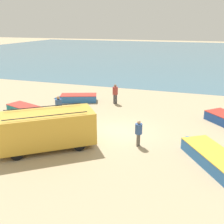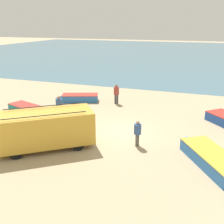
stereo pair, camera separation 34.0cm
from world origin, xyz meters
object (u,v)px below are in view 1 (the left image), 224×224
fisherman_0 (139,131)px  fisherman_1 (59,106)px  fishing_rowboat_1 (212,157)px  fishing_rowboat_2 (27,109)px  fisherman_2 (115,92)px  parked_van (46,129)px  fishing_rowboat_0 (77,98)px

fisherman_0 → fisherman_1: 7.03m
fishing_rowboat_1 → fisherman_1: (-10.64, 3.19, 0.76)m
fishing_rowboat_2 → fisherman_2: fisherman_2 is taller
fishing_rowboat_2 → fisherman_1: bearing=-174.0°
parked_van → fishing_rowboat_0: size_ratio=1.40×
parked_van → fisherman_2: size_ratio=3.18×
fishing_rowboat_1 → fishing_rowboat_2: size_ratio=0.98×
parked_van → fisherman_1: 4.66m
fishing_rowboat_0 → fisherman_1: fisherman_1 is taller
fishing_rowboat_1 → fisherman_2: bearing=11.0°
parked_van → fishing_rowboat_1: parked_van is taller
fisherman_1 → fisherman_2: size_ratio=1.03×
fishing_rowboat_1 → fisherman_1: fisherman_1 is taller
parked_van → fishing_rowboat_2: (-4.99, 5.10, -0.94)m
fishing_rowboat_2 → fishing_rowboat_0: bearing=-103.4°
parked_van → fisherman_1: (-1.62, 4.36, -0.09)m
fishing_rowboat_2 → fisherman_0: bearing=-179.5°
parked_van → fisherman_2: bearing=-133.4°
parked_van → fisherman_1: size_ratio=3.07×
fishing_rowboat_1 → fisherman_0: (-4.06, 0.73, 0.61)m
fishing_rowboat_1 → fisherman_0: size_ratio=3.02×
fishing_rowboat_2 → fisherman_1: size_ratio=2.67×
parked_van → fisherman_0: (4.96, 1.90, -0.23)m
fisherman_1 → fishing_rowboat_0: bearing=163.4°
fishing_rowboat_1 → fisherman_1: size_ratio=2.62×
fishing_rowboat_0 → fishing_rowboat_1: (11.50, -8.01, 0.01)m
fishing_rowboat_2 → fisherman_1: (3.38, -0.74, 0.85)m
fisherman_0 → fisherman_2: (-3.87, 7.71, 0.11)m
fishing_rowboat_0 → fisherman_1: size_ratio=2.19×
fishing_rowboat_1 → fisherman_1: 11.14m
fishing_rowboat_0 → fisherman_1: (0.85, -4.82, 0.77)m
fisherman_1 → fisherman_0: bearing=42.9°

